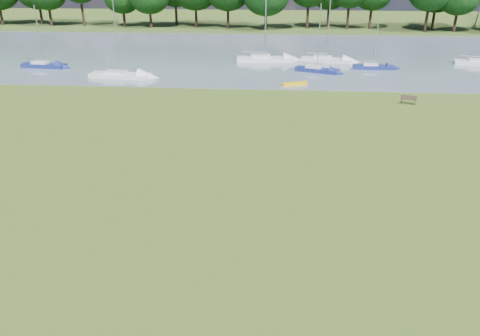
# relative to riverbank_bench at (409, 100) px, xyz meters

# --- Properties ---
(ground) EXTENTS (220.00, 220.00, 0.00)m
(ground) POSITION_rel_riverbank_bench_xyz_m (-12.36, -17.78, -0.43)
(ground) COLOR brown
(river) EXTENTS (220.00, 40.00, 0.10)m
(river) POSITION_rel_riverbank_bench_xyz_m (-12.36, 24.22, -0.43)
(river) COLOR slate
(river) RESTS_ON ground
(far_bank) EXTENTS (220.00, 20.00, 0.40)m
(far_bank) POSITION_rel_riverbank_bench_xyz_m (-12.36, 54.22, -0.43)
(far_bank) COLOR #4C6626
(far_bank) RESTS_ON ground
(riverbank_bench) EXTENTS (1.43, 0.88, 0.85)m
(riverbank_bench) POSITION_rel_riverbank_bench_xyz_m (0.00, 0.00, 0.00)
(riverbank_bench) COLOR brown
(riverbank_bench) RESTS_ON ground
(kayak) EXTENTS (2.77, 1.61, 0.27)m
(kayak) POSITION_rel_riverbank_bench_xyz_m (-10.02, 6.22, -0.24)
(kayak) COLOR #FBC006
(kayak) RESTS_ON river
(sailboat_2) EXTENTS (6.98, 2.72, 8.46)m
(sailboat_2) POSITION_rel_riverbank_bench_xyz_m (-29.25, 8.24, 0.03)
(sailboat_2) COLOR white
(sailboat_2) RESTS_ON river
(sailboat_3) EXTENTS (5.05, 3.22, 7.58)m
(sailboat_3) POSITION_rel_riverbank_bench_xyz_m (-7.34, 12.81, 0.06)
(sailboat_3) COLOR navy
(sailboat_3) RESTS_ON river
(sailboat_4) EXTENTS (7.31, 2.50, 9.02)m
(sailboat_4) POSITION_rel_riverbank_bench_xyz_m (-13.60, 18.71, 0.13)
(sailboat_4) COLOR white
(sailboat_4) RESTS_ON river
(sailboat_5) EXTENTS (4.77, 1.40, 6.43)m
(sailboat_5) POSITION_rel_riverbank_bench_xyz_m (-0.49, 15.11, 0.02)
(sailboat_5) COLOR navy
(sailboat_5) RESTS_ON river
(sailboat_7) EXTENTS (6.65, 3.06, 7.93)m
(sailboat_7) POSITION_rel_riverbank_bench_xyz_m (-5.73, 19.12, 0.06)
(sailboat_7) COLOR white
(sailboat_7) RESTS_ON river
(sailboat_8) EXTENTS (5.45, 2.05, 7.22)m
(sailboat_8) POSITION_rel_riverbank_bench_xyz_m (-40.15, 12.73, 0.06)
(sailboat_8) COLOR navy
(sailboat_8) RESTS_ON river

